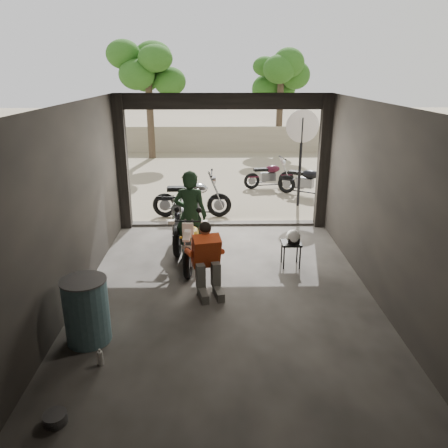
{
  "coord_description": "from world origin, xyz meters",
  "views": [
    {
      "loc": [
        -0.17,
        -6.83,
        3.68
      ],
      "look_at": [
        -0.03,
        0.6,
        1.06
      ],
      "focal_mm": 35.0,
      "sensor_mm": 36.0,
      "label": 1
    }
  ],
  "objects_px": {
    "stool": "(291,246)",
    "mechanic": "(208,262)",
    "rider": "(191,216)",
    "sign_post": "(302,141)",
    "main_bike": "(192,238)",
    "outside_bike_a": "(192,195)",
    "outside_bike_b": "(269,173)",
    "left_bike": "(180,217)",
    "oil_drum": "(87,312)",
    "outside_bike_c": "(306,179)",
    "helmet": "(293,236)"
  },
  "relations": [
    {
      "from": "stool",
      "to": "mechanic",
      "type": "bearing_deg",
      "value": -145.94
    },
    {
      "from": "rider",
      "to": "sign_post",
      "type": "distance_m",
      "value": 4.74
    },
    {
      "from": "main_bike",
      "to": "rider",
      "type": "bearing_deg",
      "value": 101.5
    },
    {
      "from": "outside_bike_a",
      "to": "outside_bike_b",
      "type": "height_order",
      "value": "outside_bike_a"
    },
    {
      "from": "rider",
      "to": "mechanic",
      "type": "relative_size",
      "value": 1.51
    },
    {
      "from": "left_bike",
      "to": "main_bike",
      "type": "bearing_deg",
      "value": -72.94
    },
    {
      "from": "sign_post",
      "to": "stool",
      "type": "bearing_deg",
      "value": -123.62
    },
    {
      "from": "mechanic",
      "to": "outside_bike_b",
      "type": "bearing_deg",
      "value": 62.34
    },
    {
      "from": "stool",
      "to": "main_bike",
      "type": "bearing_deg",
      "value": 175.39
    },
    {
      "from": "oil_drum",
      "to": "stool",
      "type": "bearing_deg",
      "value": 36.93
    },
    {
      "from": "stool",
      "to": "outside_bike_b",
      "type": "bearing_deg",
      "value": 87.34
    },
    {
      "from": "outside_bike_c",
      "to": "helmet",
      "type": "distance_m",
      "value": 5.33
    },
    {
      "from": "stool",
      "to": "helmet",
      "type": "relative_size",
      "value": 1.76
    },
    {
      "from": "stool",
      "to": "outside_bike_a",
      "type": "bearing_deg",
      "value": 123.68
    },
    {
      "from": "outside_bike_a",
      "to": "rider",
      "type": "xyz_separation_m",
      "value": [
        0.12,
        -2.69,
        0.31
      ]
    },
    {
      "from": "main_bike",
      "to": "helmet",
      "type": "distance_m",
      "value": 1.98
    },
    {
      "from": "outside_bike_a",
      "to": "sign_post",
      "type": "xyz_separation_m",
      "value": [
        2.99,
        0.97,
        1.24
      ]
    },
    {
      "from": "main_bike",
      "to": "helmet",
      "type": "bearing_deg",
      "value": -0.93
    },
    {
      "from": "rider",
      "to": "helmet",
      "type": "bearing_deg",
      "value": 176.7
    },
    {
      "from": "rider",
      "to": "sign_post",
      "type": "relative_size",
      "value": 0.68
    },
    {
      "from": "outside_bike_b",
      "to": "helmet",
      "type": "height_order",
      "value": "outside_bike_b"
    },
    {
      "from": "left_bike",
      "to": "helmet",
      "type": "distance_m",
      "value": 2.64
    },
    {
      "from": "main_bike",
      "to": "outside_bike_c",
      "type": "bearing_deg",
      "value": 61.41
    },
    {
      "from": "outside_bike_b",
      "to": "oil_drum",
      "type": "relative_size",
      "value": 1.54
    },
    {
      "from": "main_bike",
      "to": "outside_bike_b",
      "type": "xyz_separation_m",
      "value": [
        2.23,
        5.96,
        -0.05
      ]
    },
    {
      "from": "stool",
      "to": "rider",
      "type": "bearing_deg",
      "value": 166.79
    },
    {
      "from": "left_bike",
      "to": "outside_bike_a",
      "type": "bearing_deg",
      "value": 86.54
    },
    {
      "from": "outside_bike_b",
      "to": "sign_post",
      "type": "distance_m",
      "value": 2.48
    },
    {
      "from": "left_bike",
      "to": "outside_bike_b",
      "type": "relative_size",
      "value": 1.24
    },
    {
      "from": "outside_bike_c",
      "to": "helmet",
      "type": "xyz_separation_m",
      "value": [
        -1.28,
        -5.17,
        0.1
      ]
    },
    {
      "from": "main_bike",
      "to": "left_bike",
      "type": "height_order",
      "value": "left_bike"
    },
    {
      "from": "outside_bike_c",
      "to": "rider",
      "type": "distance_m",
      "value": 5.73
    },
    {
      "from": "left_bike",
      "to": "rider",
      "type": "bearing_deg",
      "value": -69.86
    },
    {
      "from": "mechanic",
      "to": "stool",
      "type": "xyz_separation_m",
      "value": [
        1.61,
        1.09,
        -0.17
      ]
    },
    {
      "from": "stool",
      "to": "helmet",
      "type": "bearing_deg",
      "value": -50.9
    },
    {
      "from": "helmet",
      "to": "sign_post",
      "type": "xyz_separation_m",
      "value": [
        0.86,
        4.15,
        1.2
      ]
    },
    {
      "from": "main_bike",
      "to": "mechanic",
      "type": "bearing_deg",
      "value": -70.39
    },
    {
      "from": "mechanic",
      "to": "stool",
      "type": "distance_m",
      "value": 1.95
    },
    {
      "from": "mechanic",
      "to": "rider",
      "type": "bearing_deg",
      "value": 90.57
    },
    {
      "from": "main_bike",
      "to": "rider",
      "type": "distance_m",
      "value": 0.48
    },
    {
      "from": "rider",
      "to": "outside_bike_b",
      "type": "bearing_deg",
      "value": -101.23
    },
    {
      "from": "rider",
      "to": "stool",
      "type": "bearing_deg",
      "value": 177.37
    },
    {
      "from": "sign_post",
      "to": "outside_bike_b",
      "type": "bearing_deg",
      "value": 85.36
    },
    {
      "from": "stool",
      "to": "helmet",
      "type": "xyz_separation_m",
      "value": [
        0.02,
        -0.03,
        0.21
      ]
    },
    {
      "from": "left_bike",
      "to": "stool",
      "type": "relative_size",
      "value": 3.55
    },
    {
      "from": "left_bike",
      "to": "outside_bike_a",
      "type": "height_order",
      "value": "left_bike"
    },
    {
      "from": "mechanic",
      "to": "outside_bike_c",
      "type": "bearing_deg",
      "value": 51.97
    },
    {
      "from": "left_bike",
      "to": "helmet",
      "type": "xyz_separation_m",
      "value": [
        2.28,
        -1.32,
        0.03
      ]
    },
    {
      "from": "rider",
      "to": "stool",
      "type": "distance_m",
      "value": 2.09
    },
    {
      "from": "rider",
      "to": "sign_post",
      "type": "height_order",
      "value": "sign_post"
    }
  ]
}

